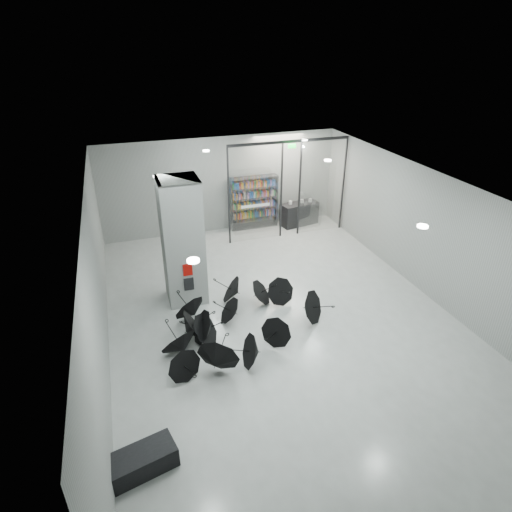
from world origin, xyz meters
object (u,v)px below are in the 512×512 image
object	(u,v)px
umbrella_cluster	(229,328)
bench	(139,462)
bookshelf	(254,202)
column	(183,242)
shop_counter	(299,214)

from	to	relation	value
umbrella_cluster	bench	bearing A→B (deg)	-128.13
bookshelf	column	bearing A→B (deg)	-128.80
bench	column	bearing A→B (deg)	58.52
bookshelf	umbrella_cluster	distance (m)	7.84
bench	shop_counter	world-z (taller)	shop_counter
bookshelf	shop_counter	size ratio (longest dim) A/B	1.37
bookshelf	shop_counter	bearing A→B (deg)	-9.29
shop_counter	umbrella_cluster	size ratio (longest dim) A/B	0.32
column	bookshelf	distance (m)	6.16
column	umbrella_cluster	bearing A→B (deg)	-72.44
shop_counter	bookshelf	bearing A→B (deg)	159.45
column	bookshelf	bearing A→B (deg)	51.14
column	bench	size ratio (longest dim) A/B	2.78
column	umbrella_cluster	distance (m)	3.05
shop_counter	bench	bearing A→B (deg)	-138.35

